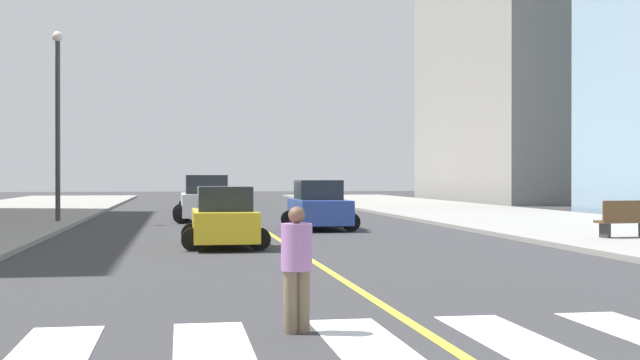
{
  "coord_description": "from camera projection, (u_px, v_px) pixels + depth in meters",
  "views": [
    {
      "loc": [
        -3.07,
        -5.53,
        1.98
      ],
      "look_at": [
        3.45,
        34.05,
        1.83
      ],
      "focal_mm": 47.83,
      "sensor_mm": 36.0,
      "label": 1
    }
  ],
  "objects": [
    {
      "name": "lane_divider_paint",
      "position": [
        238.0,
        214.0,
        45.43
      ],
      "size": [
        0.16,
        80.0,
        0.01
      ],
      "primitive_type": "cube",
      "color": "yellow",
      "rests_on": "ground"
    },
    {
      "name": "car_blue_second",
      "position": [
        319.0,
        206.0,
        32.01
      ],
      "size": [
        2.59,
        4.14,
        1.85
      ],
      "rotation": [
        0.0,
        0.0,
        3.14
      ],
      "color": "#2D479E",
      "rests_on": "ground"
    },
    {
      "name": "street_lamp",
      "position": [
        58.0,
        110.0,
        35.19
      ],
      "size": [
        0.44,
        0.44,
        7.85
      ],
      "color": "#38383D",
      "rests_on": "sidewalk_kerb_west"
    },
    {
      "name": "car_yellow_nearest",
      "position": [
        224.0,
        219.0,
        23.83
      ],
      "size": [
        2.39,
        3.82,
        1.71
      ],
      "rotation": [
        0.0,
        0.0,
        -0.0
      ],
      "color": "gold",
      "rests_on": "ground"
    },
    {
      "name": "parking_garage_concrete",
      "position": [
        559.0,
        38.0,
        70.5
      ],
      "size": [
        18.0,
        24.0,
        26.96
      ],
      "primitive_type": "cube",
      "color": "gray",
      "rests_on": "ground"
    },
    {
      "name": "car_green_fourth",
      "position": [
        199.0,
        197.0,
        49.83
      ],
      "size": [
        2.41,
        3.8,
        1.68
      ],
      "rotation": [
        0.0,
        0.0,
        0.02
      ],
      "color": "#236B42",
      "rests_on": "ground"
    },
    {
      "name": "park_bench",
      "position": [
        626.0,
        220.0,
        25.54
      ],
      "size": [
        1.84,
        0.71,
        1.12
      ],
      "rotation": [
        0.0,
        0.0,
        1.66
      ],
      "color": "brown",
      "rests_on": "sidewalk_kerb_east"
    },
    {
      "name": "pedestrian_crossing",
      "position": [
        297.0,
        263.0,
        10.76
      ],
      "size": [
        0.4,
        0.4,
        1.6
      ],
      "rotation": [
        0.0,
        0.0,
        3.4
      ],
      "color": "brown",
      "rests_on": "ground"
    },
    {
      "name": "car_white_third",
      "position": [
        206.0,
        200.0,
        37.25
      ],
      "size": [
        2.9,
        4.61,
        2.05
      ],
      "rotation": [
        0.0,
        0.0,
        0.01
      ],
      "color": "silver",
      "rests_on": "ground"
    },
    {
      "name": "crosswalk_paint",
      "position": [
        447.0,
        346.0,
        9.91
      ],
      "size": [
        13.5,
        4.0,
        0.01
      ],
      "color": "silver",
      "rests_on": "ground"
    }
  ]
}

